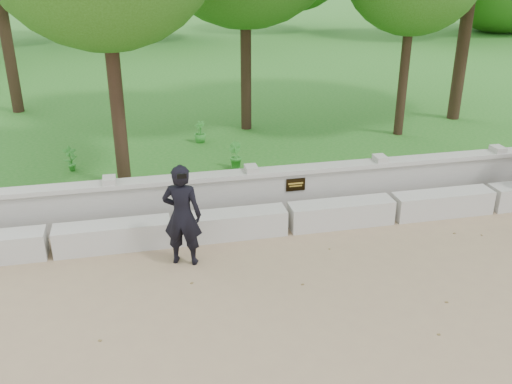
# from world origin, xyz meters

# --- Properties ---
(ground) EXTENTS (80.00, 80.00, 0.00)m
(ground) POSITION_xyz_m (0.00, 0.00, 0.00)
(ground) COLOR #927B59
(ground) RESTS_ON ground
(lawn) EXTENTS (40.00, 22.00, 0.25)m
(lawn) POSITION_xyz_m (0.00, 14.00, 0.12)
(lawn) COLOR #1B6518
(lawn) RESTS_ON ground
(concrete_bench) EXTENTS (11.90, 0.45, 0.45)m
(concrete_bench) POSITION_xyz_m (0.00, 1.90, 0.22)
(concrete_bench) COLOR #B5B3AB
(concrete_bench) RESTS_ON ground
(parapet_wall) EXTENTS (12.50, 0.35, 0.90)m
(parapet_wall) POSITION_xyz_m (0.00, 2.60, 0.46)
(parapet_wall) COLOR #AAA8A1
(parapet_wall) RESTS_ON ground
(man_main) EXTENTS (0.70, 0.65, 1.66)m
(man_main) POSITION_xyz_m (-1.90, 1.18, 0.83)
(man_main) COLOR black
(man_main) RESTS_ON ground
(shrub_a) EXTENTS (0.34, 0.28, 0.54)m
(shrub_a) POSITION_xyz_m (-3.87, 5.09, 0.52)
(shrub_a) COLOR #368F30
(shrub_a) RESTS_ON lawn
(shrub_b) EXTENTS (0.36, 0.39, 0.57)m
(shrub_b) POSITION_xyz_m (-0.46, 4.48, 0.54)
(shrub_b) COLOR #368F30
(shrub_b) RESTS_ON lawn
(shrub_d) EXTENTS (0.39, 0.39, 0.52)m
(shrub_d) POSITION_xyz_m (-0.96, 6.41, 0.51)
(shrub_d) COLOR #368F30
(shrub_d) RESTS_ON lawn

